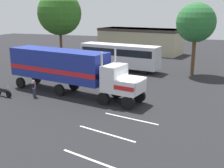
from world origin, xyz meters
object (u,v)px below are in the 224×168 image
object	(u,v)px
parked_bus	(119,55)
tree_left	(60,13)
semi_truck	(67,68)
parked_car	(48,63)
person_bystander	(34,88)
motorcycle	(3,91)
tree_center	(196,23)

from	to	relation	value
parked_bus	tree_left	xyz separation A→B (m)	(-11.96, 5.52, 5.32)
semi_truck	parked_bus	xyz separation A→B (m)	(1.36, 12.18, -0.46)
parked_car	tree_left	distance (m)	11.04
parked_car	tree_left	world-z (taller)	tree_left
person_bystander	parked_car	xyz separation A→B (m)	(-5.65, 11.38, -0.09)
parked_car	tree_left	size ratio (longest dim) A/B	0.43
parked_bus	motorcycle	distance (m)	16.55
parked_bus	motorcycle	world-z (taller)	parked_bus
semi_truck	motorcycle	world-z (taller)	semi_truck
person_bystander	motorcycle	bearing A→B (deg)	-164.11
parked_bus	motorcycle	bearing A→B (deg)	-113.28
motorcycle	parked_bus	bearing A→B (deg)	66.72
tree_center	motorcycle	bearing A→B (deg)	-136.75
parked_bus	semi_truck	bearing A→B (deg)	-96.36
person_bystander	motorcycle	distance (m)	2.95
semi_truck	motorcycle	xyz separation A→B (m)	(-5.16, -2.96, -2.04)
tree_left	tree_center	distance (m)	22.24
person_bystander	motorcycle	world-z (taller)	person_bystander
semi_truck	tree_center	xyz separation A→B (m)	(10.92, 12.16, 3.85)
person_bystander	tree_left	world-z (taller)	tree_left
parked_bus	person_bystander	bearing A→B (deg)	-104.47
person_bystander	tree_left	size ratio (longest dim) A/B	0.15
motorcycle	tree_left	bearing A→B (deg)	104.77
parked_bus	parked_car	world-z (taller)	parked_bus
semi_truck	parked_bus	world-z (taller)	semi_truck
parked_car	motorcycle	distance (m)	12.51
parked_bus	motorcycle	xyz separation A→B (m)	(-6.51, -15.13, -1.58)
person_bystander	tree_center	size ratio (longest dim) A/B	0.19
parked_bus	tree_center	bearing A→B (deg)	-0.07
motorcycle	tree_center	bearing A→B (deg)	43.25
parked_bus	tree_left	size ratio (longest dim) A/B	1.03
motorcycle	tree_left	distance (m)	22.45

